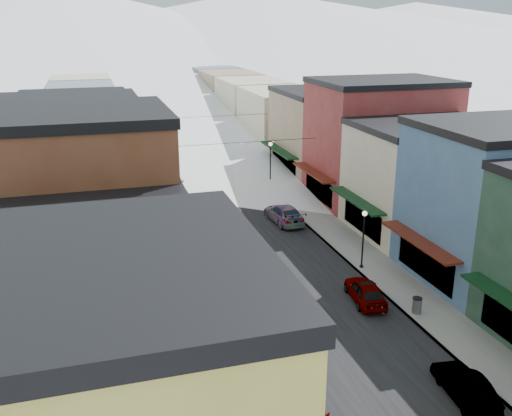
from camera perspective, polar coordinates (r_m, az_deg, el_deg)
road at (r=71.50m, az=-6.42°, el=4.75°), size 10.00×160.00×0.01m
sidewalk_left at (r=70.67m, az=-11.70°, el=4.38°), size 3.20×160.00×0.15m
sidewalk_right at (r=72.88m, az=-1.29°, el=5.18°), size 3.20×160.00×0.15m
curb_left at (r=70.81m, az=-10.45°, el=4.48°), size 0.10×160.00×0.15m
curb_right at (r=72.50m, az=-2.48°, el=5.09°), size 0.10×160.00×0.15m
bldg_l_cream at (r=24.15m, az=-17.51°, el=-12.07°), size 11.30×8.20×9.50m
bldg_l_brick_near at (r=30.84m, az=-18.67°, el=-2.34°), size 12.30×8.20×12.50m
bldg_l_grayblue at (r=39.42m, az=-17.41°, el=-0.46°), size 11.30×9.20×9.00m
bldg_l_brick_far at (r=47.86m, az=-18.71°, el=3.90°), size 13.30×9.20×11.00m
bldg_l_tan at (r=57.69m, az=-17.44°, el=5.85°), size 11.30×11.20×10.00m
bldg_r_blue at (r=40.42m, az=22.97°, el=0.48°), size 11.30×9.20×10.50m
bldg_r_cream at (r=47.84m, az=16.65°, el=2.86°), size 12.30×9.20×9.00m
bldg_r_brick_far at (r=55.32m, az=12.20°, el=6.56°), size 13.30×9.20×11.50m
bldg_r_tan at (r=63.89m, az=7.08°, el=7.46°), size 11.30×11.20×9.50m
distant_blocks at (r=93.14m, az=-9.10°, el=10.29°), size 34.00×55.00×8.00m
mountain_ridge at (r=285.78m, az=-18.86°, el=16.93°), size 670.00×340.00×34.00m
overhead_cables at (r=58.21m, az=-4.39°, el=7.94°), size 16.40×15.04×0.04m
car_white_suv at (r=27.80m, az=2.77°, el=-16.66°), size 2.59×5.16×1.40m
car_silver_sedan at (r=25.70m, az=4.93°, el=-19.93°), size 2.02×4.48×1.49m
car_dark_hatch at (r=38.93m, az=-3.68°, el=-5.71°), size 2.00×4.97×1.61m
car_silver_wagon at (r=58.68m, az=-8.37°, el=2.49°), size 2.62×5.83×1.66m
car_green_sedan at (r=28.97m, az=20.18°, el=-16.38°), size 1.87×4.22×1.35m
car_gray_suv at (r=36.15m, az=10.88°, el=-8.15°), size 2.24×4.41×1.44m
car_black_sedan at (r=49.08m, az=2.82°, el=-0.56°), size 2.46×5.41×1.54m
car_lane_silver at (r=68.35m, az=-7.72°, el=4.78°), size 2.15×4.95×1.66m
car_lane_white at (r=82.22m, az=-6.60°, el=7.03°), size 2.59×5.25×1.43m
trash_can at (r=35.33m, az=15.79°, el=-9.34°), size 0.57×0.57×0.97m
streetlamp_near at (r=39.84m, az=10.71°, el=-2.39°), size 0.34×0.34×4.14m
streetlamp_far at (r=58.40m, az=1.45°, el=4.92°), size 0.39×0.39×4.70m
snow_pile_mid at (r=34.19m, az=-2.56°, el=-9.78°), size 2.67×2.84×1.13m
snow_pile_far at (r=46.44m, az=-6.61°, el=-2.14°), size 2.46×2.72×1.04m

